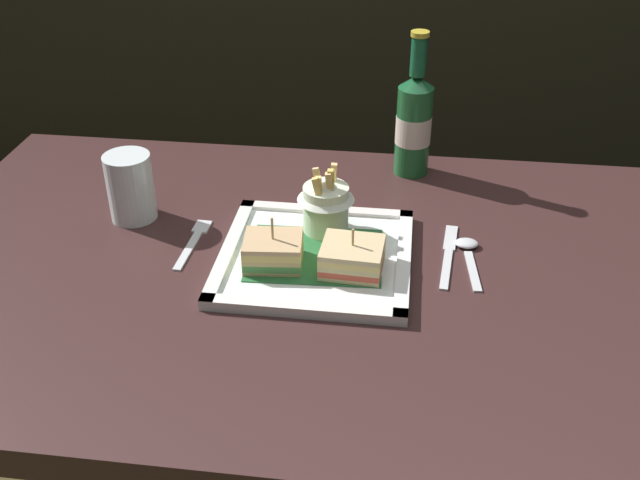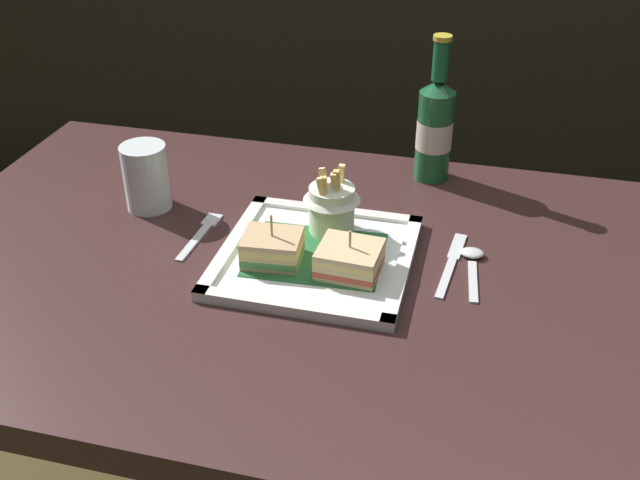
% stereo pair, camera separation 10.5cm
% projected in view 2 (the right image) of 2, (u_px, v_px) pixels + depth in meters
% --- Properties ---
extents(dining_table, '(1.27, 0.77, 0.76)m').
position_uv_depth(dining_table, '(324.00, 319.00, 1.12)').
color(dining_table, '#3A2222').
rests_on(dining_table, ground_plane).
extents(square_plate, '(0.28, 0.28, 0.02)m').
position_uv_depth(square_plate, '(316.00, 257.00, 1.08)').
color(square_plate, white).
rests_on(square_plate, dining_table).
extents(sandwich_half_left, '(0.09, 0.08, 0.08)m').
position_uv_depth(sandwich_half_left, '(272.00, 248.00, 1.05)').
color(sandwich_half_left, tan).
rests_on(sandwich_half_left, square_plate).
extents(sandwich_half_right, '(0.09, 0.08, 0.07)m').
position_uv_depth(sandwich_half_right, '(349.00, 260.00, 1.03)').
color(sandwich_half_right, '#DABC81').
rests_on(sandwich_half_right, square_plate).
extents(fries_cup, '(0.09, 0.09, 0.11)m').
position_uv_depth(fries_cup, '(332.00, 201.00, 1.10)').
color(fries_cup, silver).
rests_on(fries_cup, square_plate).
extents(beer_bottle, '(0.06, 0.06, 0.25)m').
position_uv_depth(beer_bottle, '(435.00, 127.00, 1.25)').
color(beer_bottle, '#1D5B2C').
rests_on(beer_bottle, dining_table).
extents(water_glass, '(0.07, 0.07, 0.11)m').
position_uv_depth(water_glass, '(147.00, 181.00, 1.19)').
color(water_glass, silver).
rests_on(water_glass, dining_table).
extents(fork, '(0.03, 0.14, 0.00)m').
position_uv_depth(fork, '(201.00, 233.00, 1.14)').
color(fork, silver).
rests_on(fork, dining_table).
extents(knife, '(0.03, 0.17, 0.00)m').
position_uv_depth(knife, '(452.00, 261.00, 1.08)').
color(knife, silver).
rests_on(knife, dining_table).
extents(spoon, '(0.04, 0.13, 0.01)m').
position_uv_depth(spoon, '(472.00, 260.00, 1.07)').
color(spoon, silver).
rests_on(spoon, dining_table).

